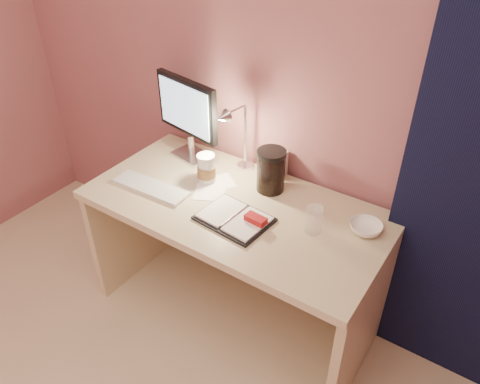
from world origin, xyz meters
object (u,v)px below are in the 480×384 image
Objects in this scene: desk at (244,233)px; keyboard at (151,187)px; coffee_cup at (206,169)px; lotion_bottle at (207,174)px; monitor at (189,112)px; product_box at (276,164)px; dark_jar at (271,173)px; bowl at (366,228)px; planner at (236,218)px; clear_cup at (314,220)px; desk_lamp at (238,135)px.

keyboard reaches higher than desk.
desk is at bearing -1.62° from coffee_cup.
monitor is at bearing 145.76° from lotion_bottle.
coffee_cup is 1.50× the size of lotion_bottle.
product_box reaches higher than lotion_bottle.
dark_jar is at bearing 7.23° from monitor.
bowl reaches higher than keyboard.
planner is 2.35× the size of bowl.
monitor is 3.22× the size of product_box.
coffee_cup reaches higher than clear_cup.
dark_jar is (0.29, 0.11, 0.03)m from coffee_cup.
product_box is at bearing 42.93° from keyboard.
lotion_bottle is 0.72× the size of product_box.
product_box is at bearing 140.31° from clear_cup.
desk is at bearing -173.07° from bowl.
coffee_cup is at bearing -119.34° from desk_lamp.
keyboard is at bearing -131.60° from coffee_cup.
product_box is at bearing 46.62° from desk_lamp.
desk_lamp reaches higher than lotion_bottle.
coffee_cup is 0.61m from clear_cup.
desk is at bearing -36.00° from desk_lamp.
coffee_cup is (-0.29, 0.18, 0.06)m from planner.
keyboard is at bearing -169.37° from clear_cup.
clear_cup is 0.56m from desk_lamp.
product_box is at bearing 107.66° from dark_jar.
monitor is 1.10× the size of keyboard.
lotion_bottle is at bearing -174.82° from bowl.
clear_cup is (0.31, 0.12, 0.05)m from planner.
desk is at bearing 172.48° from clear_cup.
dark_jar is at bearing 174.30° from bowl.
desk is at bearing -97.41° from product_box.
desk is 0.35m from dark_jar.
desk_lamp is at bearing -143.71° from product_box.
desk is 0.30m from planner.
monitor is 0.31m from desk_lamp.
planner is at bearing -30.93° from lotion_bottle.
coffee_cup is 0.40× the size of desk_lamp.
dark_jar is at bearing 7.72° from desk_lamp.
coffee_cup reaches higher than desk.
clear_cup reaches higher than planner.
planner is 2.41× the size of product_box.
coffee_cup is (0.21, -0.14, -0.19)m from monitor.
planner is 0.42m from product_box.
planner is at bearing -21.82° from monitor.
lotion_bottle is at bearing -114.30° from desk_lamp.
planner is 0.34m from clear_cup.
bowl is (0.50, 0.24, 0.01)m from planner.
coffee_cup is at bearing 153.83° from planner.
monitor is 3.14× the size of bowl.
monitor is 0.65m from planner.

